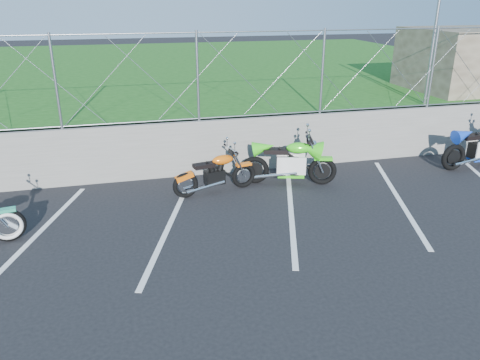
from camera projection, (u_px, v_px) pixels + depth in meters
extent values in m
plane|color=black|center=(177.00, 248.00, 7.89)|extent=(90.00, 90.00, 0.00)
cube|color=#64645F|center=(157.00, 151.00, 10.82)|extent=(30.00, 0.22, 1.30)
cube|color=#194E14|center=(138.00, 81.00, 19.85)|extent=(30.00, 20.00, 1.30)
cylinder|color=gray|center=(149.00, 33.00, 9.87)|extent=(28.00, 0.03, 0.03)
cylinder|color=gray|center=(155.00, 121.00, 10.56)|extent=(28.00, 0.03, 0.03)
cylinder|color=gray|center=(433.00, 46.00, 12.03)|extent=(0.08, 0.08, 3.00)
cube|color=silver|center=(34.00, 237.00, 8.25)|extent=(1.49, 4.31, 0.01)
cube|color=silver|center=(171.00, 223.00, 8.79)|extent=(1.49, 4.31, 0.01)
cube|color=silver|center=(291.00, 209.00, 9.34)|extent=(1.49, 4.31, 0.01)
cube|color=silver|center=(398.00, 198.00, 9.88)|extent=(1.49, 4.31, 0.01)
torus|color=black|center=(8.00, 225.00, 8.03)|extent=(0.61, 0.21, 0.60)
cube|color=#28A37A|center=(5.00, 210.00, 7.93)|extent=(0.37, 0.20, 0.05)
torus|color=black|center=(185.00, 185.00, 9.80)|extent=(0.57, 0.20, 0.56)
torus|color=black|center=(244.00, 176.00, 10.34)|extent=(0.57, 0.20, 0.56)
cube|color=black|center=(214.00, 177.00, 10.03)|extent=(0.46, 0.33, 0.31)
ellipsoid|color=orange|center=(223.00, 160.00, 9.98)|extent=(0.51, 0.31, 0.21)
cube|color=black|center=(204.00, 165.00, 9.83)|extent=(0.48, 0.30, 0.08)
cube|color=orange|center=(244.00, 164.00, 10.24)|extent=(0.36, 0.20, 0.05)
cylinder|color=silver|center=(231.00, 149.00, 9.98)|extent=(0.15, 0.64, 0.03)
torus|color=black|center=(255.00, 170.00, 10.56)|extent=(0.65, 0.30, 0.64)
torus|color=black|center=(322.00, 171.00, 10.49)|extent=(0.65, 0.30, 0.64)
cube|color=black|center=(288.00, 166.00, 10.49)|extent=(0.56, 0.43, 0.36)
ellipsoid|color=#38DA1B|center=(299.00, 148.00, 10.32)|extent=(0.62, 0.41, 0.25)
cube|color=black|center=(276.00, 151.00, 10.37)|extent=(0.59, 0.40, 0.10)
cube|color=#38DA1B|center=(323.00, 158.00, 10.38)|extent=(0.44, 0.27, 0.06)
cylinder|color=silver|center=(308.00, 137.00, 10.22)|extent=(0.25, 0.74, 0.03)
torus|color=black|center=(453.00, 157.00, 11.35)|extent=(0.67, 0.16, 0.67)
cube|color=black|center=(480.00, 150.00, 11.53)|extent=(0.53, 0.34, 0.38)
cube|color=black|center=(473.00, 137.00, 11.31)|extent=(0.57, 0.30, 0.10)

